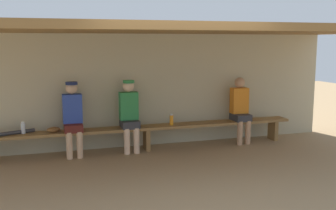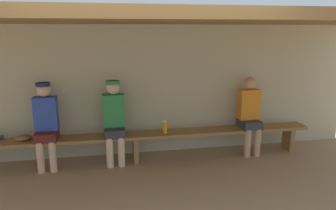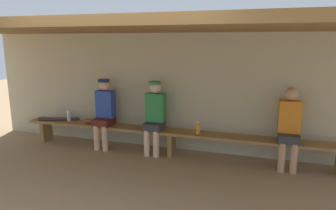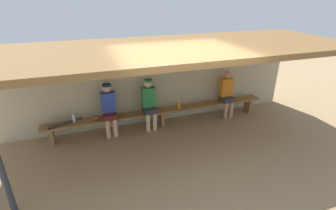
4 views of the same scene
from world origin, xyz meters
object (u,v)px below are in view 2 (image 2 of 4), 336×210
object	(u,v)px
player_in_red	(46,121)
baseball_glove_dark_brown	(24,138)
player_in_white	(114,118)
water_bottle_blue	(165,127)
player_rightmost	(249,112)
bench	(135,138)

from	to	relation	value
player_in_red	baseball_glove_dark_brown	size ratio (longest dim) A/B	5.60
player_in_white	water_bottle_blue	bearing A→B (deg)	-2.41
player_in_white	water_bottle_blue	size ratio (longest dim) A/B	6.22
player_in_red	player_in_white	bearing A→B (deg)	0.00
player_in_white	water_bottle_blue	world-z (taller)	player_in_white
player_rightmost	player_in_white	bearing A→B (deg)	179.99
water_bottle_blue	baseball_glove_dark_brown	distance (m)	2.19
water_bottle_blue	baseball_glove_dark_brown	bearing A→B (deg)	178.95
bench	water_bottle_blue	world-z (taller)	water_bottle_blue
player_in_white	player_in_red	bearing A→B (deg)	180.00
player_rightmost	baseball_glove_dark_brown	xyz separation A→B (m)	(-3.67, 0.01, -0.22)
bench	player_in_red	size ratio (longest dim) A/B	4.46
player_in_red	baseball_glove_dark_brown	world-z (taller)	player_in_red
player_in_white	baseball_glove_dark_brown	world-z (taller)	player_in_white
baseball_glove_dark_brown	bench	bearing A→B (deg)	164.99
player_rightmost	baseball_glove_dark_brown	bearing A→B (deg)	179.90
player_in_white	player_rightmost	bearing A→B (deg)	-0.01
water_bottle_blue	baseball_glove_dark_brown	world-z (taller)	water_bottle_blue
player_rightmost	player_in_red	xyz separation A→B (m)	(-3.33, 0.00, 0.02)
water_bottle_blue	player_in_red	bearing A→B (deg)	178.93
player_in_red	bench	bearing A→B (deg)	-0.15
bench	player_rightmost	bearing A→B (deg)	0.09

